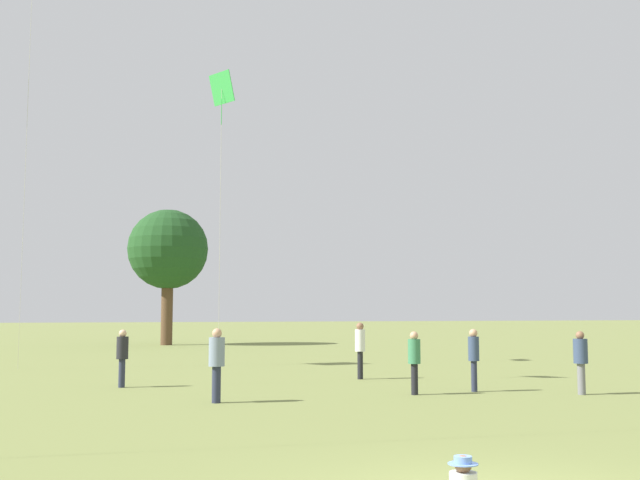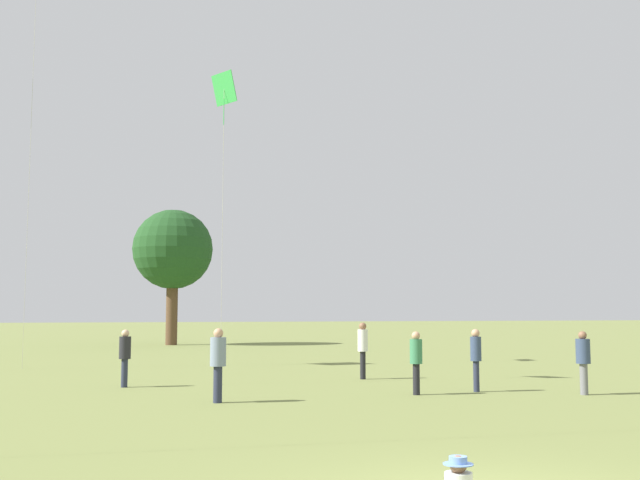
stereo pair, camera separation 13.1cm
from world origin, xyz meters
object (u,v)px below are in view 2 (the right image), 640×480
at_px(person_standing_1, 363,345).
at_px(person_standing_7, 218,358).
at_px(person_standing_3, 476,354).
at_px(person_standing_6, 125,353).
at_px(kite_3, 224,97).
at_px(person_standing_0, 416,357).
at_px(distant_tree_1, 173,250).
at_px(person_standing_4, 583,357).

relative_size(person_standing_1, person_standing_7, 1.03).
xyz_separation_m(person_standing_1, person_standing_3, (1.70, -4.52, -0.07)).
relative_size(person_standing_6, kite_3, 0.17).
height_order(person_standing_0, person_standing_6, person_standing_6).
height_order(person_standing_7, distant_tree_1, distant_tree_1).
distance_m(person_standing_4, person_standing_6, 12.86).
distance_m(person_standing_7, kite_3, 9.08).
relative_size(person_standing_1, person_standing_6, 1.10).
relative_size(person_standing_1, kite_3, 0.19).
xyz_separation_m(person_standing_0, kite_3, (-4.54, 4.27, 7.91)).
height_order(person_standing_0, kite_3, kite_3).
height_order(person_standing_3, person_standing_6, person_standing_3).
xyz_separation_m(person_standing_3, person_standing_6, (-9.25, 4.01, -0.04)).
relative_size(person_standing_0, person_standing_1, 0.91).
bearing_deg(person_standing_7, person_standing_0, -37.44).
distance_m(person_standing_1, person_standing_3, 4.82).
distance_m(person_standing_0, person_standing_3, 1.90).
xyz_separation_m(person_standing_1, kite_3, (-4.73, -0.47, 7.79)).
distance_m(person_standing_1, person_standing_6, 7.57).
relative_size(person_standing_4, kite_3, 0.17).
height_order(kite_3, distant_tree_1, kite_3).
bearing_deg(person_standing_0, distant_tree_1, 115.95).
bearing_deg(person_standing_6, person_standing_7, 15.04).
xyz_separation_m(person_standing_0, distant_tree_1, (-3.52, 31.84, 5.26)).
height_order(person_standing_0, person_standing_1, person_standing_1).
relative_size(person_standing_7, distant_tree_1, 0.20).
relative_size(person_standing_4, distant_tree_1, 0.19).
height_order(person_standing_4, person_standing_7, person_standing_7).
relative_size(person_standing_0, distant_tree_1, 0.19).
height_order(person_standing_6, distant_tree_1, distant_tree_1).
bearing_deg(person_standing_0, kite_3, 156.40).
bearing_deg(distant_tree_1, person_standing_3, -80.30).
relative_size(person_standing_3, kite_3, 0.18).
bearing_deg(kite_3, person_standing_4, -106.67).
height_order(person_standing_3, person_standing_4, person_standing_3).
bearing_deg(person_standing_0, person_standing_3, 26.48).
bearing_deg(person_standing_1, person_standing_4, 43.85).
bearing_deg(person_standing_1, person_standing_7, -38.23).
relative_size(person_standing_3, person_standing_6, 1.03).
xyz_separation_m(person_standing_7, kite_3, (0.77, 4.51, 7.85)).
relative_size(person_standing_3, person_standing_7, 0.96).
xyz_separation_m(person_standing_4, person_standing_7, (-9.58, 1.02, 0.07)).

